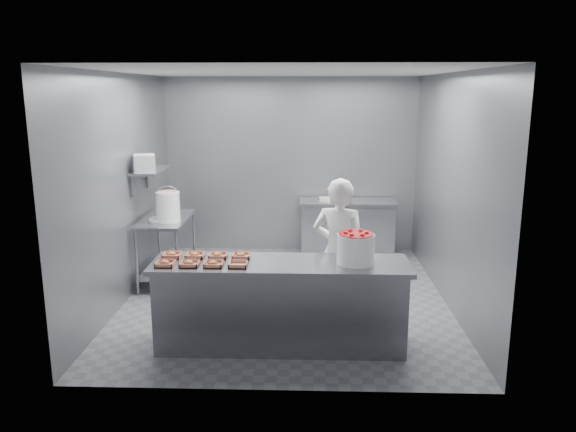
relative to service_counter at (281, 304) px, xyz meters
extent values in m
plane|color=#4C4C51|center=(0.00, 1.35, -0.45)|extent=(4.50, 4.50, 0.00)
plane|color=white|center=(0.00, 1.35, 2.35)|extent=(4.50, 4.50, 0.00)
cube|color=slate|center=(0.00, 3.60, 0.95)|extent=(4.00, 0.04, 2.80)
cube|color=slate|center=(-2.00, 1.35, 0.95)|extent=(0.04, 4.50, 2.80)
cube|color=slate|center=(2.00, 1.35, 0.95)|extent=(0.04, 4.50, 2.80)
cube|color=slate|center=(0.00, 0.00, 0.42)|extent=(2.60, 0.70, 0.05)
cube|color=slate|center=(0.00, 0.00, -0.03)|extent=(2.50, 0.64, 0.85)
cube|color=slate|center=(-1.65, 1.95, 0.43)|extent=(0.60, 1.20, 0.04)
cube|color=slate|center=(-1.65, 1.95, -0.25)|extent=(0.56, 1.15, 0.03)
cylinder|color=slate|center=(-1.91, 1.39, -0.01)|extent=(0.04, 0.04, 0.88)
cylinder|color=slate|center=(-1.39, 1.39, -0.01)|extent=(0.04, 0.04, 0.88)
cylinder|color=slate|center=(-1.91, 2.51, -0.01)|extent=(0.04, 0.04, 0.88)
cylinder|color=slate|center=(-1.39, 2.51, -0.01)|extent=(0.04, 0.04, 0.88)
cube|color=slate|center=(0.90, 3.25, 0.42)|extent=(1.50, 0.60, 0.05)
cube|color=slate|center=(0.90, 3.25, -0.03)|extent=(1.44, 0.55, 0.85)
cube|color=slate|center=(-1.82, 1.95, 1.10)|extent=(0.35, 0.90, 0.03)
cube|color=tan|center=(-1.13, -0.14, 0.47)|extent=(0.18, 0.18, 0.04)
cube|color=white|center=(-1.09, -0.13, 0.46)|extent=(0.10, 0.06, 0.00)
ellipsoid|color=#B3652C|center=(-1.14, -0.14, 0.48)|extent=(0.10, 0.10, 0.05)
cube|color=tan|center=(-0.89, -0.14, 0.47)|extent=(0.18, 0.18, 0.04)
cube|color=white|center=(-0.85, -0.13, 0.46)|extent=(0.10, 0.06, 0.00)
ellipsoid|color=#B3652C|center=(-0.90, -0.14, 0.48)|extent=(0.10, 0.10, 0.05)
cube|color=tan|center=(-0.65, -0.14, 0.47)|extent=(0.18, 0.18, 0.04)
cube|color=white|center=(-0.61, -0.13, 0.46)|extent=(0.10, 0.06, 0.00)
ellipsoid|color=#B3652C|center=(-0.66, -0.14, 0.48)|extent=(0.10, 0.10, 0.05)
cube|color=tan|center=(-0.41, -0.14, 0.47)|extent=(0.18, 0.18, 0.04)
cube|color=white|center=(-0.37, -0.13, 0.46)|extent=(0.10, 0.06, 0.00)
cube|color=tan|center=(-1.13, 0.14, 0.47)|extent=(0.18, 0.18, 0.04)
cube|color=white|center=(-1.09, 0.16, 0.46)|extent=(0.10, 0.06, 0.00)
ellipsoid|color=#B3652C|center=(-1.14, 0.14, 0.48)|extent=(0.10, 0.10, 0.05)
cube|color=tan|center=(-0.89, 0.14, 0.47)|extent=(0.18, 0.18, 0.04)
cube|color=white|center=(-0.85, 0.16, 0.46)|extent=(0.10, 0.06, 0.00)
ellipsoid|color=#B3652C|center=(-0.90, 0.14, 0.48)|extent=(0.10, 0.10, 0.05)
cube|color=tan|center=(-0.65, 0.14, 0.47)|extent=(0.18, 0.18, 0.04)
cube|color=white|center=(-0.61, 0.16, 0.46)|extent=(0.10, 0.06, 0.00)
ellipsoid|color=#B3652C|center=(-0.66, 0.14, 0.48)|extent=(0.10, 0.10, 0.05)
cube|color=tan|center=(-0.41, 0.14, 0.47)|extent=(0.18, 0.18, 0.04)
cube|color=white|center=(-0.37, 0.16, 0.46)|extent=(0.10, 0.06, 0.00)
ellipsoid|color=#B3652C|center=(-0.42, 0.14, 0.48)|extent=(0.10, 0.10, 0.05)
imported|color=white|center=(0.62, 0.60, 0.38)|extent=(0.70, 0.57, 1.67)
cylinder|color=white|center=(0.75, -0.01, 0.60)|extent=(0.37, 0.37, 0.30)
cylinder|color=red|center=(0.75, -0.01, 0.74)|extent=(0.35, 0.35, 0.04)
cylinder|color=white|center=(-1.56, 1.75, 0.64)|extent=(0.31, 0.31, 0.39)
cylinder|color=pink|center=(-1.56, 1.75, 0.83)|extent=(0.29, 0.29, 0.02)
torus|color=slate|center=(-1.56, 1.75, 0.76)|extent=(0.33, 0.01, 0.33)
cylinder|color=white|center=(-1.67, 1.82, 0.46)|extent=(0.40, 0.40, 0.03)
cube|color=#CCB28C|center=(-1.63, 2.25, 0.46)|extent=(0.14, 0.12, 0.02)
cube|color=gray|center=(-1.82, 1.68, 1.22)|extent=(0.34, 0.36, 0.22)
cube|color=silver|center=(0.61, 3.25, 0.47)|extent=(0.30, 0.23, 0.05)
camera|label=1|loc=(0.26, -5.39, 2.14)|focal=35.00mm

